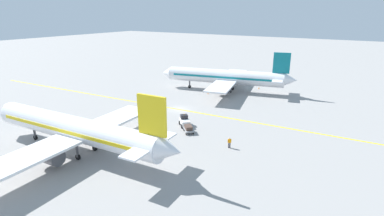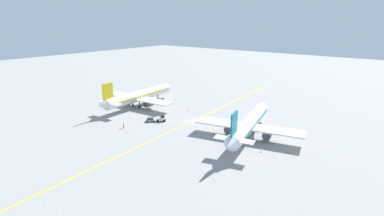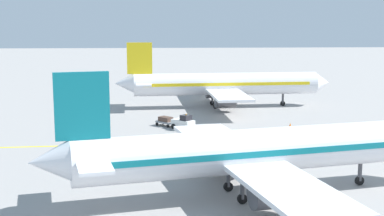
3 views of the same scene
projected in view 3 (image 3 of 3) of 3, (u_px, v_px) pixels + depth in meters
name	position (u px, v px, depth m)	size (l,w,h in m)	color
ground_plane	(238.00, 141.00, 63.22)	(400.00, 400.00, 0.00)	gray
apron_yellow_centreline	(238.00, 141.00, 63.22)	(0.40, 120.00, 0.01)	yellow
airplane_at_gate	(223.00, 84.00, 87.14)	(28.26, 35.53, 10.60)	white
airplane_adjacent_stand	(254.00, 152.00, 43.35)	(28.45, 35.22, 10.60)	white
baggage_tug_white	(183.00, 122.00, 69.97)	(3.18, 3.18, 2.11)	white
baggage_cart_trailing	(166.00, 120.00, 72.17)	(2.83, 2.83, 1.24)	gray
ground_crew_worker	(103.00, 117.00, 73.54)	(0.41, 0.47, 1.68)	#23232D
traffic_cone_near_nose	(290.00, 125.00, 71.64)	(0.32, 0.32, 0.55)	orange
traffic_cone_mid_apron	(271.00, 174.00, 48.97)	(0.32, 0.32, 0.55)	orange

